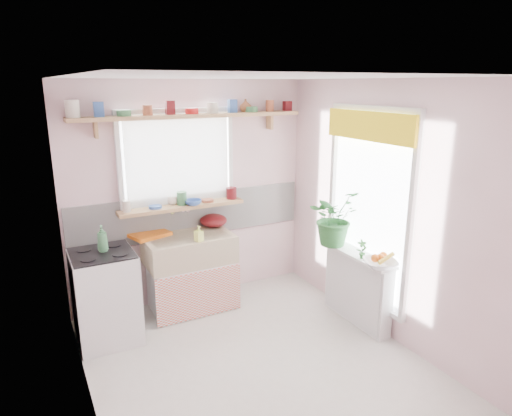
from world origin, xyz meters
TOP-DOWN VIEW (x-y plane):
  - room at (0.66, 0.86)m, footprint 3.20×3.20m
  - sink_unit at (-0.15, 1.29)m, footprint 0.95×0.65m
  - cooker at (-1.10, 1.05)m, footprint 0.58×0.58m
  - radiator_ledge at (1.30, 0.20)m, footprint 0.22×0.95m
  - windowsill at (-0.15, 1.48)m, footprint 1.40×0.22m
  - pine_shelf at (0.00, 1.47)m, footprint 2.52×0.24m
  - shelf_crockery at (-0.00, 1.47)m, footprint 2.47×0.11m
  - sill_crockery at (-0.15, 1.48)m, footprint 1.35×0.11m
  - dish_tray at (-0.53, 1.50)m, footprint 0.46×0.40m
  - colander at (0.22, 1.50)m, footprint 0.40×0.40m
  - jade_plant at (1.21, 0.53)m, footprint 0.66×0.61m
  - fruit_bowl at (1.21, -0.20)m, footprint 0.41×0.41m
  - herb_pot at (1.21, 0.06)m, footprint 0.11×0.09m
  - soap_bottle_sink at (-0.11, 1.10)m, footprint 0.09×0.10m
  - sill_cup at (-0.24, 1.54)m, footprint 0.13×0.13m
  - sill_bowl at (-0.04, 1.42)m, footprint 0.25×0.25m
  - shelf_vase at (0.66, 1.53)m, footprint 0.15×0.15m
  - cooker_bottle at (-1.08, 1.08)m, footprint 0.12×0.12m
  - fruit at (1.22, -0.19)m, footprint 0.20×0.14m

SIDE VIEW (x-z plane):
  - radiator_ledge at x=1.30m, z-range 0.01..0.78m
  - sink_unit at x=-0.15m, z-range -0.13..0.99m
  - cooker at x=-1.10m, z-range 0.00..0.92m
  - fruit_bowl at x=1.21m, z-range 0.78..0.85m
  - dish_tray at x=-0.53m, z-range 0.85..0.89m
  - herb_pot at x=1.21m, z-range 0.78..0.97m
  - fruit at x=1.22m, z-range 0.82..0.92m
  - colander at x=0.22m, z-range 0.85..0.99m
  - soap_bottle_sink at x=-0.11m, z-range 0.85..1.02m
  - cooker_bottle at x=-1.08m, z-range 0.92..1.17m
  - jade_plant at x=1.21m, z-range 0.77..1.38m
  - windowsill at x=-0.15m, z-range 1.12..1.16m
  - sill_bowl at x=-0.04m, z-range 1.16..1.22m
  - sill_cup at x=-0.24m, z-range 1.16..1.26m
  - sill_crockery at x=-0.15m, z-range 1.16..1.28m
  - room at x=0.66m, z-range -0.23..2.97m
  - pine_shelf at x=0.00m, z-range 2.10..2.14m
  - shelf_crockery at x=0.00m, z-range 2.14..2.26m
  - shelf_vase at x=0.66m, z-range 2.14..2.28m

